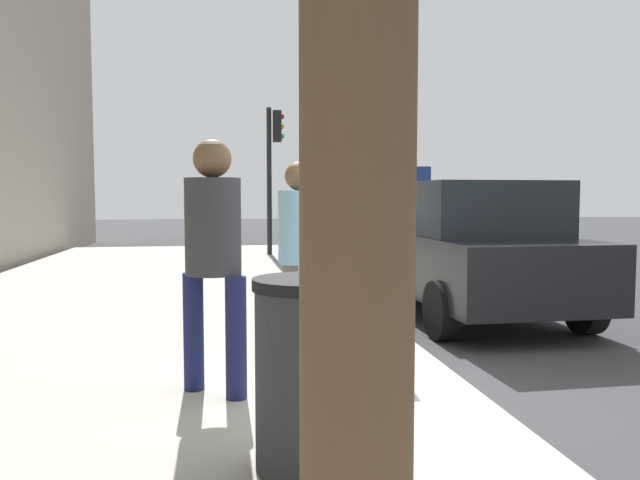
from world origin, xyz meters
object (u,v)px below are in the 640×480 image
Objects in this scene: pedestrian_bystander at (213,244)px; trash_bin at (309,373)px; parked_sedan_near at (466,248)px; pedestrian_at_meter at (299,242)px; traffic_signal at (273,156)px; parking_meter at (363,241)px; parked_van_far at (358,210)px.

trash_bin is (-1.32, -0.51, -0.59)m from pedestrian_bystander.
pedestrian_at_meter is at bearing 132.57° from parked_sedan_near.
pedestrian_at_meter is at bearing 176.75° from traffic_signal.
pedestrian_bystander is (-1.19, 1.37, 0.08)m from parking_meter.
parked_van_far is 5.22× the size of trash_bin.
trash_bin is (-4.70, 2.77, -0.24)m from parked_sedan_near.
parked_sedan_near is at bearing -30.53° from trash_bin.
parked_sedan_near is (3.38, -3.28, -0.35)m from pedestrian_bystander.
parked_sedan_near is at bearing -179.99° from parked_van_far.
parked_van_far is (10.08, -3.28, 0.01)m from pedestrian_bystander.
pedestrian_at_meter is (-0.14, 0.62, 0.01)m from parking_meter.
trash_bin is (-11.40, 2.77, -0.60)m from parked_van_far.
traffic_signal is at bearing 33.12° from pedestrian_bystander.
parking_meter is 0.64m from pedestrian_at_meter.
pedestrian_at_meter is at bearing 102.70° from parking_meter.
parked_van_far is at bearing -13.65° from trash_bin.
parked_van_far is at bearing 21.96° from pedestrian_bystander.
parked_sedan_near is at bearing -41.15° from parking_meter.
traffic_signal is 3.56× the size of trash_bin.
pedestrian_bystander is at bearing 173.15° from traffic_signal.
traffic_signal is (7.48, 1.97, 1.68)m from parked_sedan_near.
traffic_signal is (10.86, -1.30, 1.33)m from pedestrian_bystander.
parked_sedan_near is 7.92m from traffic_signal.
pedestrian_bystander reaches higher than parked_sedan_near.
pedestrian_bystander is 0.51× the size of traffic_signal.
traffic_signal is at bearing 67.95° from pedestrian_at_meter.
pedestrian_bystander is 4.72m from parked_sedan_near.
parking_meter is at bearing -9.00° from pedestrian_bystander.
parking_meter is 2.91m from parked_sedan_near.
pedestrian_at_meter is at bearing 4.53° from pedestrian_bystander.
pedestrian_at_meter is 0.95× the size of pedestrian_bystander.
traffic_signal is at bearing 68.46° from parked_van_far.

